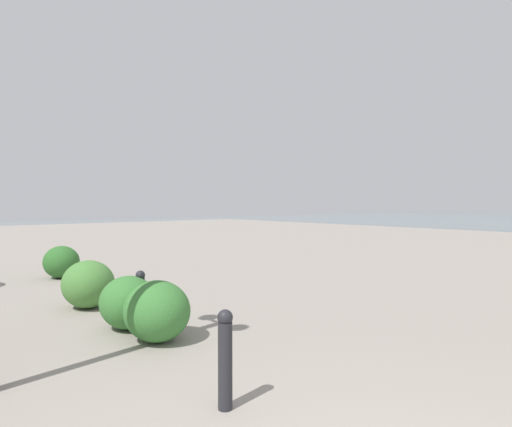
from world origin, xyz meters
TOP-DOWN VIEW (x-y plane):
  - bollard_near at (2.26, -0.62)m, footprint 0.13×0.13m
  - bollard_mid at (4.96, -1.17)m, footprint 0.13×0.13m
  - shrub_low at (4.23, -1.04)m, footprint 0.88×0.79m
  - shrub_round at (6.51, -1.01)m, footprint 0.91×0.82m
  - shrub_wide at (9.72, -1.54)m, footprint 0.86×0.77m
  - shrub_tall at (4.97, -1.00)m, footprint 0.84×0.76m

SIDE VIEW (x-z plane):
  - shrub_tall at x=4.97m, z-range 0.00..0.71m
  - shrub_wide at x=9.72m, z-range 0.00..0.73m
  - shrub_low at x=4.23m, z-range 0.00..0.75m
  - shrub_round at x=6.51m, z-range 0.00..0.77m
  - bollard_mid at x=4.96m, z-range 0.02..0.79m
  - bollard_near at x=2.26m, z-range 0.02..0.85m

